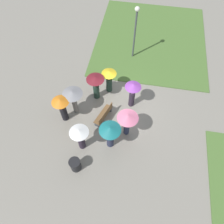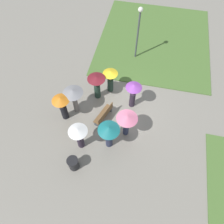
{
  "view_description": "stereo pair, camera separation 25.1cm",
  "coord_description": "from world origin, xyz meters",
  "px_view_note": "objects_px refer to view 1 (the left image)",
  "views": [
    {
      "loc": [
        7.86,
        0.54,
        11.42
      ],
      "look_at": [
        0.96,
        -0.68,
        0.7
      ],
      "focal_mm": 35.0,
      "sensor_mm": 36.0,
      "label": 1
    },
    {
      "loc": [
        7.81,
        0.78,
        11.42
      ],
      "look_at": [
        0.96,
        -0.68,
        0.7
      ],
      "focal_mm": 35.0,
      "sensor_mm": 36.0,
      "label": 2
    }
  ],
  "objects_px": {
    "lamp_post": "(136,26)",
    "crowd_person_pink": "(128,119)",
    "park_bench": "(104,115)",
    "crowd_person_teal": "(110,133)",
    "crowd_person_yellow": "(109,78)",
    "trash_bin": "(75,165)",
    "crowd_person_maroon": "(96,84)",
    "crowd_person_grey": "(73,96)",
    "crowd_person_white": "(80,136)",
    "crowd_person_orange": "(62,106)",
    "crowd_person_purple": "(133,91)"
  },
  "relations": [
    {
      "from": "lamp_post",
      "to": "trash_bin",
      "type": "bearing_deg",
      "value": -11.92
    },
    {
      "from": "crowd_person_yellow",
      "to": "crowd_person_orange",
      "type": "bearing_deg",
      "value": -44.46
    },
    {
      "from": "trash_bin",
      "to": "crowd_person_orange",
      "type": "bearing_deg",
      "value": -153.25
    },
    {
      "from": "lamp_post",
      "to": "crowd_person_grey",
      "type": "distance_m",
      "value": 6.27
    },
    {
      "from": "crowd_person_white",
      "to": "crowd_person_teal",
      "type": "height_order",
      "value": "crowd_person_teal"
    },
    {
      "from": "crowd_person_pink",
      "to": "lamp_post",
      "type": "bearing_deg",
      "value": 11.61
    },
    {
      "from": "crowd_person_yellow",
      "to": "trash_bin",
      "type": "bearing_deg",
      "value": -12.2
    },
    {
      "from": "park_bench",
      "to": "crowd_person_teal",
      "type": "bearing_deg",
      "value": 42.41
    },
    {
      "from": "trash_bin",
      "to": "crowd_person_white",
      "type": "relative_size",
      "value": 0.46
    },
    {
      "from": "crowd_person_maroon",
      "to": "crowd_person_teal",
      "type": "bearing_deg",
      "value": 72.86
    },
    {
      "from": "crowd_person_white",
      "to": "crowd_person_orange",
      "type": "height_order",
      "value": "crowd_person_orange"
    },
    {
      "from": "crowd_person_orange",
      "to": "crowd_person_yellow",
      "type": "height_order",
      "value": "crowd_person_orange"
    },
    {
      "from": "crowd_person_maroon",
      "to": "crowd_person_purple",
      "type": "xyz_separation_m",
      "value": [
        0.23,
        2.28,
        0.06
      ]
    },
    {
      "from": "park_bench",
      "to": "crowd_person_pink",
      "type": "bearing_deg",
      "value": 84.26
    },
    {
      "from": "lamp_post",
      "to": "crowd_person_orange",
      "type": "relative_size",
      "value": 2.05
    },
    {
      "from": "crowd_person_grey",
      "to": "crowd_person_white",
      "type": "xyz_separation_m",
      "value": [
        2.27,
        0.97,
        -0.25
      ]
    },
    {
      "from": "crowd_person_teal",
      "to": "crowd_person_yellow",
      "type": "relative_size",
      "value": 1.09
    },
    {
      "from": "trash_bin",
      "to": "crowd_person_maroon",
      "type": "bearing_deg",
      "value": 179.15
    },
    {
      "from": "crowd_person_teal",
      "to": "crowd_person_yellow",
      "type": "height_order",
      "value": "crowd_person_teal"
    },
    {
      "from": "crowd_person_yellow",
      "to": "crowd_person_grey",
      "type": "bearing_deg",
      "value": -45.03
    },
    {
      "from": "crowd_person_grey",
      "to": "crowd_person_teal",
      "type": "xyz_separation_m",
      "value": [
        1.88,
        2.5,
        -0.12
      ]
    },
    {
      "from": "lamp_post",
      "to": "crowd_person_maroon",
      "type": "xyz_separation_m",
      "value": [
        4.16,
        -1.83,
        -1.3
      ]
    },
    {
      "from": "crowd_person_pink",
      "to": "crowd_person_purple",
      "type": "xyz_separation_m",
      "value": [
        -2.05,
        0.03,
        -0.13
      ]
    },
    {
      "from": "crowd_person_grey",
      "to": "crowd_person_yellow",
      "type": "bearing_deg",
      "value": 10.51
    },
    {
      "from": "crowd_person_white",
      "to": "crowd_person_purple",
      "type": "height_order",
      "value": "crowd_person_purple"
    },
    {
      "from": "park_bench",
      "to": "trash_bin",
      "type": "relative_size",
      "value": 1.84
    },
    {
      "from": "crowd_person_grey",
      "to": "crowd_person_pink",
      "type": "height_order",
      "value": "crowd_person_grey"
    },
    {
      "from": "crowd_person_grey",
      "to": "crowd_person_purple",
      "type": "height_order",
      "value": "crowd_person_purple"
    },
    {
      "from": "park_bench",
      "to": "crowd_person_maroon",
      "type": "relative_size",
      "value": 0.83
    },
    {
      "from": "park_bench",
      "to": "crowd_person_grey",
      "type": "bearing_deg",
      "value": -78.52
    },
    {
      "from": "park_bench",
      "to": "trash_bin",
      "type": "distance_m",
      "value": 3.39
    },
    {
      "from": "park_bench",
      "to": "crowd_person_orange",
      "type": "relative_size",
      "value": 0.81
    },
    {
      "from": "trash_bin",
      "to": "crowd_person_purple",
      "type": "height_order",
      "value": "crowd_person_purple"
    },
    {
      "from": "crowd_person_white",
      "to": "crowd_person_pink",
      "type": "relative_size",
      "value": 0.98
    },
    {
      "from": "trash_bin",
      "to": "crowd_person_white",
      "type": "distance_m",
      "value": 1.52
    },
    {
      "from": "park_bench",
      "to": "lamp_post",
      "type": "distance_m",
      "value": 6.21
    },
    {
      "from": "trash_bin",
      "to": "crowd_person_yellow",
      "type": "xyz_separation_m",
      "value": [
        -5.55,
        0.77,
        0.72
      ]
    },
    {
      "from": "lamp_post",
      "to": "crowd_person_pink",
      "type": "height_order",
      "value": "lamp_post"
    },
    {
      "from": "crowd_person_grey",
      "to": "crowd_person_yellow",
      "type": "xyz_separation_m",
      "value": [
        -2.01,
        1.73,
        -0.35
      ]
    },
    {
      "from": "crowd_person_white",
      "to": "crowd_person_maroon",
      "type": "bearing_deg",
      "value": 58.5
    },
    {
      "from": "crowd_person_maroon",
      "to": "crowd_person_yellow",
      "type": "distance_m",
      "value": 0.99
    },
    {
      "from": "crowd_person_teal",
      "to": "crowd_person_purple",
      "type": "xyz_separation_m",
      "value": [
        -2.96,
        0.81,
        -0.05
      ]
    },
    {
      "from": "crowd_person_white",
      "to": "crowd_person_purple",
      "type": "distance_m",
      "value": 4.08
    },
    {
      "from": "crowd_person_orange",
      "to": "crowd_person_purple",
      "type": "bearing_deg",
      "value": -79.12
    },
    {
      "from": "crowd_person_pink",
      "to": "crowd_person_orange",
      "type": "height_order",
      "value": "crowd_person_orange"
    },
    {
      "from": "trash_bin",
      "to": "crowd_person_grey",
      "type": "bearing_deg",
      "value": -164.89
    },
    {
      "from": "trash_bin",
      "to": "crowd_person_grey",
      "type": "distance_m",
      "value": 3.83
    },
    {
      "from": "crowd_person_teal",
      "to": "crowd_person_maroon",
      "type": "distance_m",
      "value": 3.51
    },
    {
      "from": "trash_bin",
      "to": "lamp_post",
      "type": "bearing_deg",
      "value": 168.08
    },
    {
      "from": "lamp_post",
      "to": "crowd_person_teal",
      "type": "height_order",
      "value": "lamp_post"
    }
  ]
}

